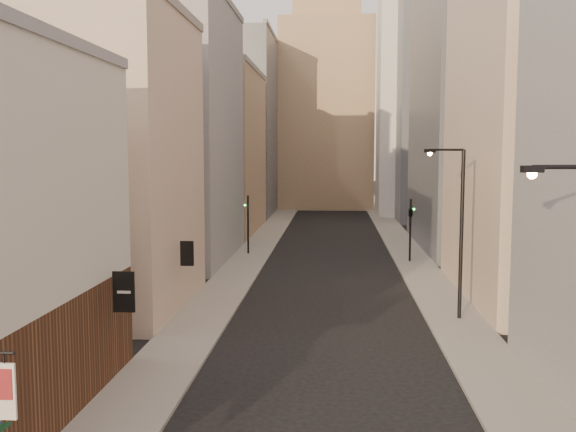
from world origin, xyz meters
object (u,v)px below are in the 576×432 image
at_px(clock_tower, 327,93).
at_px(white_tower, 409,75).
at_px(traffic_light_right, 411,215).
at_px(traffic_light_left, 248,215).
at_px(streetlamp_mid, 458,224).

bearing_deg(clock_tower, white_tower, -51.84).
bearing_deg(traffic_light_right, traffic_light_left, -19.59).
height_order(traffic_light_left, traffic_light_right, same).
relative_size(white_tower, traffic_light_right, 8.30).
distance_m(clock_tower, streetlamp_mid, 69.25).
relative_size(clock_tower, traffic_light_left, 8.98).
distance_m(streetlamp_mid, traffic_light_left, 24.13).
bearing_deg(traffic_light_right, white_tower, -103.20).
height_order(white_tower, streetlamp_mid, white_tower).
xyz_separation_m(white_tower, traffic_light_right, (-3.82, -36.52, -14.83)).
bearing_deg(streetlamp_mid, white_tower, 62.79).
bearing_deg(traffic_light_right, clock_tower, -89.14).
bearing_deg(clock_tower, streetlamp_mid, -83.67).
height_order(white_tower, traffic_light_left, white_tower).
bearing_deg(traffic_light_left, clock_tower, -81.78).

